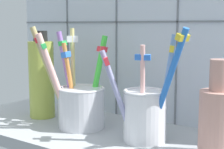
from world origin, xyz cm
name	(u,v)px	position (x,y,z in cm)	size (l,w,h in cm)	color
counter_slab	(111,139)	(0.00, 0.00, 1.00)	(64.00, 22.00, 2.00)	#9EA3A8
tile_wall_back	(148,10)	(0.00, 12.00, 22.50)	(64.00, 2.20, 45.00)	silver
toothbrush_cup_left	(80,101)	(-6.68, 0.09, 6.53)	(10.73, 12.35, 17.64)	silver
toothbrush_cup_right	(146,111)	(6.47, 0.14, 6.68)	(13.22, 9.32, 17.57)	white
ceramic_vase	(217,119)	(17.62, -0.23, 7.32)	(5.10, 5.10, 13.33)	tan
soap_bottle	(42,78)	(-17.17, 1.06, 9.68)	(4.85, 4.85, 16.71)	#AABA4A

